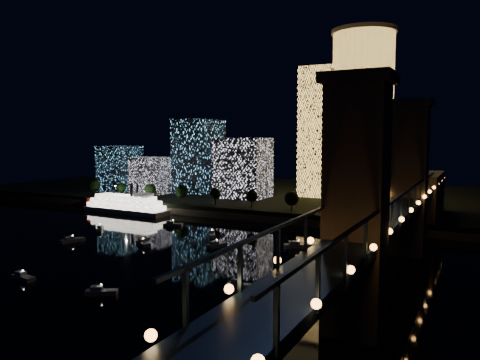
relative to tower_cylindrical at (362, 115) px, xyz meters
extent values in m
plane|color=black|center=(-27.35, -146.09, -49.92)|extent=(520.00, 520.00, 0.00)
cube|color=black|center=(-27.35, 13.91, -47.42)|extent=(420.00, 160.00, 5.00)
cube|color=#6B5E4C|center=(-27.35, -64.09, -48.42)|extent=(420.00, 6.00, 3.00)
cylinder|color=#F2B44D|center=(0.00, 0.00, -1.13)|extent=(32.00, 32.00, 87.59)
cylinder|color=#6B5E4C|center=(0.00, 0.00, 43.67)|extent=(34.00, 34.00, 2.00)
cube|color=#F2B44D|center=(-21.52, 0.08, -9.21)|extent=(22.45, 22.45, 71.42)
cube|color=white|center=(-58.48, -25.81, -28.55)|extent=(26.60, 22.51, 32.74)
cube|color=#5DBDFC|center=(-94.19, -15.16, -23.13)|extent=(21.80, 28.34, 43.59)
cube|color=white|center=(-115.21, -32.95, -34.35)|extent=(21.15, 19.22, 21.15)
cube|color=#5DBDFC|center=(-140.46, -33.35, -31.12)|extent=(19.71, 21.69, 27.60)
cube|color=navy|center=(37.65, -146.09, -31.92)|extent=(10.00, 260.00, 2.00)
cube|color=#6B5E4C|center=(37.65, -96.09, -25.92)|extent=(11.00, 9.00, 48.00)
cube|color=#6B5E4C|center=(37.65, -166.09, -25.92)|extent=(11.00, 9.00, 48.00)
cube|color=#6B5E4C|center=(37.65, -96.09, -0.92)|extent=(13.00, 11.00, 2.00)
cube|color=#6B5E4C|center=(37.65, -166.09, -0.92)|extent=(13.00, 11.00, 2.00)
cube|color=navy|center=(32.65, -146.09, -24.92)|extent=(0.50, 150.00, 0.50)
cube|color=navy|center=(42.65, -146.09, -24.92)|extent=(0.50, 150.00, 0.50)
cube|color=#6B5E4C|center=(37.65, -46.09, -38.42)|extent=(12.00, 40.00, 23.00)
cube|color=navy|center=(32.65, -206.09, -28.42)|extent=(0.50, 0.50, 7.00)
cube|color=navy|center=(32.65, -182.09, -28.42)|extent=(0.50, 0.50, 7.00)
cube|color=navy|center=(32.65, -158.09, -28.42)|extent=(0.50, 0.50, 7.00)
cube|color=navy|center=(32.65, -134.09, -28.42)|extent=(0.50, 0.50, 7.00)
cube|color=navy|center=(32.65, -110.09, -28.42)|extent=(0.50, 0.50, 7.00)
cube|color=navy|center=(32.65, -86.09, -28.42)|extent=(0.50, 0.50, 7.00)
sphere|color=#FF8F38|center=(32.15, -191.09, -30.12)|extent=(1.20, 1.20, 1.20)
sphere|color=#FF8F38|center=(32.15, -146.09, -30.12)|extent=(1.20, 1.20, 1.20)
sphere|color=#FF8F38|center=(32.15, -101.09, -30.12)|extent=(1.20, 1.20, 1.20)
sphere|color=#FF8F38|center=(32.15, -56.09, -30.12)|extent=(1.20, 1.20, 1.20)
cube|color=silver|center=(-100.22, -74.42, -48.72)|extent=(48.29, 12.55, 2.40)
cube|color=white|center=(-100.22, -74.42, -46.43)|extent=(44.26, 11.42, 2.20)
cube|color=white|center=(-100.22, -74.42, -44.23)|extent=(40.24, 10.29, 2.20)
cube|color=white|center=(-100.22, -74.42, -42.03)|extent=(34.21, 9.10, 2.20)
cube|color=silver|center=(-88.24, -74.82, -40.13)|extent=(8.18, 6.25, 1.80)
cylinder|color=black|center=(-94.30, -76.62, -37.93)|extent=(1.40, 1.40, 5.99)
cylinder|color=black|center=(-94.17, -72.62, -37.93)|extent=(1.40, 1.40, 5.99)
cylinder|color=maroon|center=(-124.19, -73.64, -46.92)|extent=(7.28, 9.22, 6.99)
cube|color=silver|center=(-58.31, -92.17, -49.32)|extent=(8.62, 5.04, 1.20)
cube|color=silver|center=(-59.48, -92.55, -48.22)|extent=(3.39, 2.92, 1.00)
sphere|color=white|center=(-58.31, -92.17, -47.32)|extent=(0.36, 0.36, 0.36)
cube|color=silver|center=(-22.00, -172.15, -49.32)|extent=(7.79, 5.90, 1.20)
cube|color=silver|center=(-22.98, -172.72, -48.22)|extent=(3.29, 3.04, 1.00)
sphere|color=white|center=(-22.00, -172.15, -47.32)|extent=(0.36, 0.36, 0.36)
cube|color=silver|center=(-46.52, -126.39, -49.32)|extent=(7.93, 5.91, 1.20)
cube|color=silver|center=(-47.52, -125.82, -48.22)|extent=(3.33, 3.06, 1.00)
sphere|color=white|center=(-46.52, -126.39, -47.32)|extent=(0.36, 0.36, 0.36)
cube|color=silver|center=(5.42, -152.04, -49.32)|extent=(6.71, 2.86, 1.20)
cube|color=silver|center=(4.45, -152.16, -48.22)|extent=(2.47, 1.96, 1.00)
sphere|color=white|center=(5.42, -152.04, -47.32)|extent=(0.36, 0.36, 0.36)
cube|color=silver|center=(-79.63, -113.33, -49.32)|extent=(5.32, 6.42, 1.20)
cube|color=silver|center=(-79.08, -114.12, -48.22)|extent=(2.64, 2.79, 1.00)
sphere|color=white|center=(-79.63, -113.33, -47.32)|extent=(0.36, 0.36, 0.36)
cube|color=silver|center=(-49.15, -173.00, -49.32)|extent=(7.83, 3.07, 1.20)
cube|color=silver|center=(-50.30, -172.91, -48.22)|extent=(2.83, 2.20, 1.00)
sphere|color=white|center=(-49.15, -173.00, -47.32)|extent=(0.36, 0.36, 0.36)
cube|color=silver|center=(-22.17, -116.53, -49.32)|extent=(4.72, 8.13, 1.20)
cube|color=silver|center=(-22.52, -117.63, -48.22)|extent=(2.74, 3.19, 1.00)
sphere|color=white|center=(-22.17, -116.53, -47.32)|extent=(0.36, 0.36, 0.36)
cube|color=silver|center=(24.45, -148.71, -49.32)|extent=(9.15, 3.21, 1.20)
cube|color=silver|center=(23.09, -148.76, -48.22)|extent=(3.25, 2.46, 1.00)
sphere|color=white|center=(24.45, -148.71, -47.32)|extent=(0.36, 0.36, 0.36)
cube|color=silver|center=(-32.72, -102.41, -49.32)|extent=(6.25, 7.70, 1.20)
cube|color=silver|center=(-33.36, -101.46, -48.22)|extent=(3.13, 3.32, 1.00)
sphere|color=white|center=(-32.72, -102.41, -47.32)|extent=(0.36, 0.36, 0.36)
cube|color=silver|center=(3.19, -103.87, -49.32)|extent=(10.24, 7.83, 1.20)
cube|color=silver|center=(1.89, -104.63, -48.22)|extent=(4.33, 4.01, 1.00)
sphere|color=white|center=(3.19, -103.87, -47.32)|extent=(0.36, 0.36, 0.36)
cube|color=silver|center=(-72.75, -134.14, -49.32)|extent=(5.44, 9.05, 1.20)
cube|color=silver|center=(-73.18, -135.36, -48.22)|extent=(3.11, 3.59, 1.00)
sphere|color=white|center=(-72.75, -134.14, -47.32)|extent=(0.36, 0.36, 0.36)
cylinder|color=black|center=(-137.35, -58.09, -42.92)|extent=(0.70, 0.70, 4.00)
sphere|color=black|center=(-137.35, -58.09, -39.42)|extent=(6.66, 6.66, 6.66)
cylinder|color=black|center=(-117.35, -58.09, -42.92)|extent=(0.70, 0.70, 4.00)
sphere|color=black|center=(-117.35, -58.09, -39.42)|extent=(5.53, 5.53, 5.53)
cylinder|color=black|center=(-97.35, -58.09, -42.92)|extent=(0.70, 0.70, 4.00)
sphere|color=black|center=(-97.35, -58.09, -39.42)|extent=(5.96, 5.96, 5.96)
cylinder|color=black|center=(-77.35, -58.09, -42.92)|extent=(0.70, 0.70, 4.00)
sphere|color=black|center=(-77.35, -58.09, -39.42)|extent=(6.48, 6.48, 6.48)
cylinder|color=black|center=(-57.35, -58.09, -42.92)|extent=(0.70, 0.70, 4.00)
sphere|color=black|center=(-57.35, -58.09, -39.42)|extent=(5.55, 5.55, 5.55)
cylinder|color=black|center=(-37.35, -58.09, -42.92)|extent=(0.70, 0.70, 4.00)
sphere|color=black|center=(-37.35, -58.09, -39.42)|extent=(5.66, 5.66, 5.66)
cylinder|color=black|center=(-17.35, -58.09, -42.92)|extent=(0.70, 0.70, 4.00)
sphere|color=black|center=(-17.35, -58.09, -39.42)|extent=(6.55, 6.55, 6.55)
cylinder|color=black|center=(2.65, -58.09, -42.92)|extent=(0.70, 0.70, 4.00)
sphere|color=black|center=(2.65, -58.09, -39.42)|extent=(6.23, 6.23, 6.23)
cylinder|color=black|center=(22.65, -58.09, -42.92)|extent=(0.70, 0.70, 4.00)
sphere|color=black|center=(22.65, -58.09, -39.42)|extent=(5.98, 5.98, 5.98)
cylinder|color=black|center=(-127.35, -52.09, -42.42)|extent=(0.24, 0.24, 5.00)
sphere|color=#FFCC7F|center=(-127.35, -52.09, -39.62)|extent=(0.70, 0.70, 0.70)
cylinder|color=black|center=(-105.35, -52.09, -42.42)|extent=(0.24, 0.24, 5.00)
sphere|color=#FFCC7F|center=(-105.35, -52.09, -39.62)|extent=(0.70, 0.70, 0.70)
cylinder|color=black|center=(-83.35, -52.09, -42.42)|extent=(0.24, 0.24, 5.00)
sphere|color=#FFCC7F|center=(-83.35, -52.09, -39.62)|extent=(0.70, 0.70, 0.70)
cylinder|color=black|center=(-61.35, -52.09, -42.42)|extent=(0.24, 0.24, 5.00)
sphere|color=#FFCC7F|center=(-61.35, -52.09, -39.62)|extent=(0.70, 0.70, 0.70)
cylinder|color=black|center=(-39.35, -52.09, -42.42)|extent=(0.24, 0.24, 5.00)
sphere|color=#FFCC7F|center=(-39.35, -52.09, -39.62)|extent=(0.70, 0.70, 0.70)
cylinder|color=black|center=(-17.35, -52.09, -42.42)|extent=(0.24, 0.24, 5.00)
sphere|color=#FFCC7F|center=(-17.35, -52.09, -39.62)|extent=(0.70, 0.70, 0.70)
cylinder|color=black|center=(4.65, -52.09, -42.42)|extent=(0.24, 0.24, 5.00)
sphere|color=#FFCC7F|center=(4.65, -52.09, -39.62)|extent=(0.70, 0.70, 0.70)
camera|label=1|loc=(58.85, -254.33, -11.79)|focal=35.00mm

